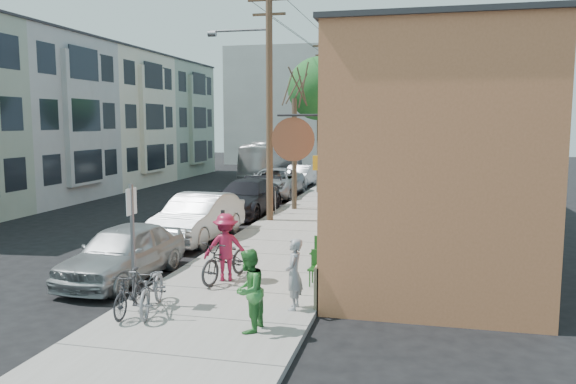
% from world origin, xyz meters
% --- Properties ---
extents(ground, '(120.00, 120.00, 0.00)m').
position_xyz_m(ground, '(0.00, 0.00, 0.00)').
color(ground, black).
extents(sidewalk, '(4.50, 58.00, 0.15)m').
position_xyz_m(sidewalk, '(4.25, 11.00, 0.07)').
color(sidewalk, gray).
rests_on(sidewalk, ground).
extents(cafe_building, '(6.60, 20.20, 6.61)m').
position_xyz_m(cafe_building, '(8.99, 4.99, 3.30)').
color(cafe_building, '#B66B43').
rests_on(cafe_building, ground).
extents(apartment_row, '(6.30, 32.00, 9.00)m').
position_xyz_m(apartment_row, '(-11.85, 14.00, 4.50)').
color(apartment_row, gray).
rests_on(apartment_row, ground).
extents(end_cap_building, '(18.00, 8.00, 12.00)m').
position_xyz_m(end_cap_building, '(-2.00, 42.00, 6.00)').
color(end_cap_building, '#A8A8A3').
rests_on(end_cap_building, ground).
extents(sign_post, '(0.07, 0.45, 2.80)m').
position_xyz_m(sign_post, '(2.35, -5.57, 1.83)').
color(sign_post, slate).
rests_on(sign_post, sidewalk).
extents(parking_meter_near, '(0.14, 0.14, 1.24)m').
position_xyz_m(parking_meter_near, '(2.25, 0.72, 0.98)').
color(parking_meter_near, slate).
rests_on(parking_meter_near, sidewalk).
extents(parking_meter_far, '(0.14, 0.14, 1.24)m').
position_xyz_m(parking_meter_far, '(2.25, 7.77, 0.98)').
color(parking_meter_far, slate).
rests_on(parking_meter_far, sidewalk).
extents(utility_pole_near, '(3.57, 0.28, 10.00)m').
position_xyz_m(utility_pole_near, '(2.39, 6.09, 5.41)').
color(utility_pole_near, '#503A28').
rests_on(utility_pole_near, sidewalk).
extents(utility_pole_far, '(1.80, 0.28, 10.00)m').
position_xyz_m(utility_pole_far, '(2.45, 20.56, 5.34)').
color(utility_pole_far, '#503A28').
rests_on(utility_pole_far, sidewalk).
extents(tree_bare, '(0.24, 0.24, 5.30)m').
position_xyz_m(tree_bare, '(2.80, 9.38, 2.80)').
color(tree_bare, '#44392C').
rests_on(tree_bare, sidewalk).
extents(tree_leafy_mid, '(3.71, 3.71, 8.01)m').
position_xyz_m(tree_leafy_mid, '(2.80, 16.10, 6.28)').
color(tree_leafy_mid, '#44392C').
rests_on(tree_leafy_mid, sidewalk).
extents(tree_leafy_far, '(3.94, 3.94, 7.28)m').
position_xyz_m(tree_leafy_far, '(2.80, 25.60, 5.45)').
color(tree_leafy_far, '#44392C').
rests_on(tree_leafy_far, sidewalk).
extents(patio_chair_a, '(0.64, 0.64, 0.88)m').
position_xyz_m(patio_chair_a, '(5.94, -1.34, 0.59)').
color(patio_chair_a, '#123E11').
rests_on(patio_chair_a, sidewalk).
extents(patio_chair_b, '(0.56, 0.56, 0.88)m').
position_xyz_m(patio_chair_b, '(6.20, -3.08, 0.59)').
color(patio_chair_b, '#123E11').
rests_on(patio_chair_b, sidewalk).
extents(patron_grey, '(0.41, 0.61, 1.61)m').
position_xyz_m(patron_grey, '(5.98, -5.03, 0.96)').
color(patron_grey, gray).
rests_on(patron_grey, sidewalk).
extents(patron_green, '(0.70, 0.87, 1.67)m').
position_xyz_m(patron_green, '(5.39, -6.54, 0.99)').
color(patron_green, '#307831').
rests_on(patron_green, sidewalk).
extents(cyclist, '(1.31, 0.99, 1.79)m').
position_xyz_m(cyclist, '(3.72, -3.17, 1.05)').
color(cyclist, maroon).
rests_on(cyclist, sidewalk).
extents(cyclist_bike, '(1.23, 2.21, 1.10)m').
position_xyz_m(cyclist_bike, '(3.72, -3.17, 0.70)').
color(cyclist_bike, black).
rests_on(cyclist_bike, sidewalk).
extents(parked_bike_a, '(0.56, 1.65, 0.97)m').
position_xyz_m(parked_bike_a, '(2.58, -6.17, 0.64)').
color(parked_bike_a, black).
rests_on(parked_bike_a, sidewalk).
extents(parked_bike_b, '(1.15, 2.12, 1.05)m').
position_xyz_m(parked_bike_b, '(2.96, -5.87, 0.68)').
color(parked_bike_b, slate).
rests_on(parked_bike_b, sidewalk).
extents(car_0, '(2.07, 4.67, 1.56)m').
position_xyz_m(car_0, '(0.80, -3.30, 0.78)').
color(car_0, '#979C9E').
rests_on(car_0, ground).
extents(car_1, '(2.00, 5.24, 1.70)m').
position_xyz_m(car_1, '(0.80, 2.07, 0.85)').
color(car_1, '#ACB0B4').
rests_on(car_1, ground).
extents(car_2, '(2.47, 5.74, 1.65)m').
position_xyz_m(car_2, '(0.80, 8.00, 0.82)').
color(car_2, black).
rests_on(car_2, ground).
extents(car_3, '(2.88, 6.07, 1.67)m').
position_xyz_m(car_3, '(0.49, 14.34, 0.84)').
color(car_3, '#94969B').
rests_on(car_3, ground).
extents(car_4, '(1.58, 4.39, 1.44)m').
position_xyz_m(car_4, '(0.80, 20.03, 0.72)').
color(car_4, '#9C9DA3').
rests_on(car_4, ground).
extents(bus, '(2.72, 10.27, 2.84)m').
position_xyz_m(bus, '(-2.77, 26.60, 1.42)').
color(bus, silver).
rests_on(bus, ground).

